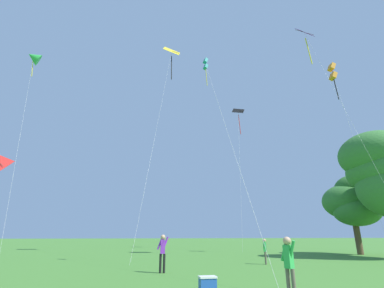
% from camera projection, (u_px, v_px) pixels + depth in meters
% --- Properties ---
extents(kite_green_small, '(3.59, 7.15, 20.69)m').
position_uv_depth(kite_green_small, '(34.00, 57.00, 30.12)').
color(kite_green_small, green).
rests_on(kite_green_small, ground_plane).
extents(kite_teal_box, '(0.48, 9.11, 14.68)m').
position_uv_depth(kite_teal_box, '(206.00, 67.00, 21.22)').
color(kite_teal_box, teal).
rests_on(kite_teal_box, ground_plane).
extents(kite_orange_box, '(2.40, 5.29, 20.89)m').
position_uv_depth(kite_orange_box, '(333.00, 73.00, 32.66)').
color(kite_orange_box, orange).
rests_on(kite_orange_box, ground_plane).
extents(kite_yellow_diamond, '(5.23, 12.40, 25.72)m').
position_uv_depth(kite_yellow_diamond, '(171.00, 59.00, 36.26)').
color(kite_yellow_diamond, yellow).
rests_on(kite_yellow_diamond, ground_plane).
extents(kite_purple_streamer, '(2.24, 8.17, 23.36)m').
position_uv_depth(kite_purple_streamer, '(307.00, 41.00, 29.73)').
color(kite_purple_streamer, purple).
rests_on(kite_purple_streamer, ground_plane).
extents(kite_black_large, '(4.75, 8.36, 21.46)m').
position_uv_depth(kite_black_large, '(239.00, 118.00, 44.59)').
color(kite_black_large, black).
rests_on(kite_black_large, ground_plane).
extents(person_foreground_watcher, '(0.24, 0.50, 1.56)m').
position_uv_depth(person_foreground_watcher, '(265.00, 249.00, 18.42)').
color(person_foreground_watcher, '#665B4C').
rests_on(person_foreground_watcher, ground_plane).
extents(person_in_red_shirt, '(0.29, 0.55, 1.73)m').
position_uv_depth(person_in_red_shirt, '(289.00, 262.00, 8.26)').
color(person_in_red_shirt, '#665B4C').
rests_on(person_in_red_shirt, ground_plane).
extents(person_in_blue_jacket, '(0.58, 0.25, 1.81)m').
position_uv_depth(person_in_blue_jacket, '(163.00, 250.00, 14.26)').
color(person_in_blue_jacket, black).
rests_on(person_in_blue_jacket, ground_plane).
extents(tree_right_cluster, '(5.17, 5.67, 7.81)m').
position_uv_depth(tree_right_cluster, '(352.00, 202.00, 29.01)').
color(tree_right_cluster, brown).
rests_on(tree_right_cluster, ground_plane).
extents(picnic_cooler, '(0.60, 0.40, 0.44)m').
position_uv_depth(picnic_cooler, '(208.00, 283.00, 9.64)').
color(picnic_cooler, '#2351B2').
rests_on(picnic_cooler, ground_plane).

